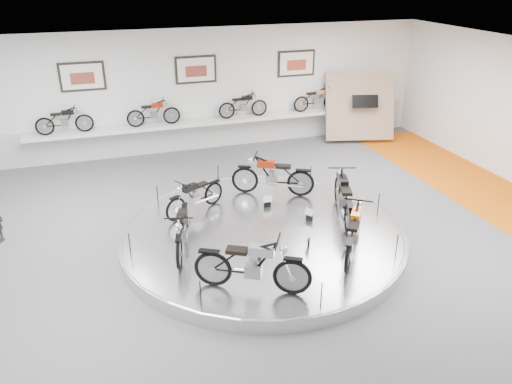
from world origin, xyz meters
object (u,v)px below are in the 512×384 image
object	(u,v)px
display_platform	(263,236)
bike_c	(195,195)
bike_b	(273,175)
bike_d	(182,229)
shelf	(200,123)
bike_e	(252,264)
bike_f	(354,231)
bike_a	(343,197)

from	to	relation	value
display_platform	bike_c	bearing A→B (deg)	132.57
bike_b	bike_d	world-z (taller)	bike_b
bike_b	bike_c	size ratio (longest dim) A/B	1.21
shelf	bike_e	distance (m)	8.54
shelf	bike_f	bearing A→B (deg)	-79.60
bike_c	bike_f	distance (m)	3.96
display_platform	bike_a	distance (m)	2.11
shelf	bike_d	world-z (taller)	bike_d
bike_e	display_platform	bearing A→B (deg)	94.79
display_platform	bike_e	xyz separation A→B (m)	(-0.92, -2.09, 0.70)
bike_a	bike_b	world-z (taller)	bike_a
bike_a	bike_e	distance (m)	3.57
shelf	bike_e	xyz separation A→B (m)	(-0.92, -8.49, -0.15)
bike_a	bike_d	distance (m)	3.87
display_platform	bike_b	size ratio (longest dim) A/B	3.49
bike_b	bike_c	xyz separation A→B (m)	(-2.13, -0.39, -0.09)
bike_a	bike_f	world-z (taller)	bike_a
display_platform	bike_f	distance (m)	2.21
display_platform	shelf	bearing A→B (deg)	90.00
display_platform	bike_d	xyz separation A→B (m)	(-1.88, -0.29, 0.65)
shelf	bike_a	xyz separation A→B (m)	(1.99, -6.42, -0.14)
display_platform	shelf	world-z (taller)	shelf
bike_e	bike_f	world-z (taller)	bike_e
bike_d	bike_a	bearing A→B (deg)	109.82
bike_f	bike_c	bearing A→B (deg)	79.10
bike_a	shelf	bearing A→B (deg)	35.40
shelf	bike_e	size ratio (longest dim) A/B	5.91
bike_d	bike_f	size ratio (longest dim) A/B	0.95
display_platform	bike_c	world-z (taller)	bike_c
bike_b	bike_f	bearing A→B (deg)	127.05
bike_a	bike_c	distance (m)	3.53
bike_a	bike_d	size ratio (longest dim) A/B	1.12
bike_e	bike_a	bearing A→B (deg)	64.04
bike_e	bike_c	bearing A→B (deg)	124.14
display_platform	shelf	distance (m)	6.46
bike_c	shelf	bearing A→B (deg)	-133.60
bike_a	bike_c	xyz separation A→B (m)	(-3.24, 1.39, -0.11)
display_platform	bike_b	bearing A→B (deg)	63.55
shelf	bike_b	distance (m)	4.73
bike_a	bike_c	bearing A→B (deg)	85.05
bike_a	bike_e	world-z (taller)	bike_a
display_platform	bike_d	distance (m)	2.01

